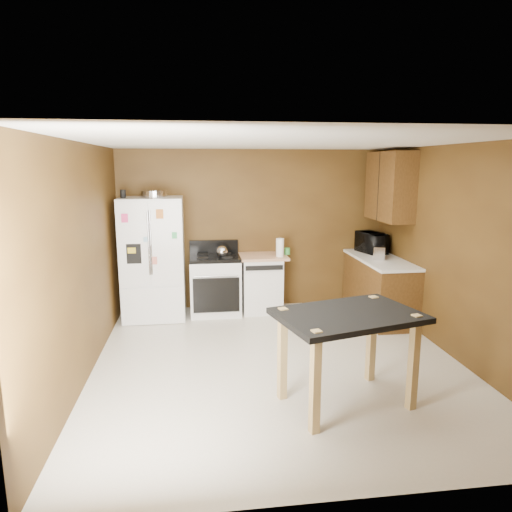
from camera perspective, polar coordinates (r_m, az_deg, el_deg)
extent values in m
plane|color=beige|center=(5.46, 2.75, -13.16)|extent=(4.50, 4.50, 0.00)
plane|color=white|center=(4.97, 3.03, 14.07)|extent=(4.50, 4.50, 0.00)
plane|color=#553916|center=(7.26, -0.27, 3.33)|extent=(4.20, 0.00, 4.20)
plane|color=#553916|center=(2.96, 10.74, -8.83)|extent=(4.20, 0.00, 4.20)
plane|color=#553916|center=(5.13, -20.85, -0.78)|extent=(0.00, 4.50, 4.50)
plane|color=#553916|center=(5.82, 23.69, 0.36)|extent=(0.00, 4.50, 4.50)
cylinder|color=silver|center=(6.84, -12.63, 7.60)|extent=(0.39, 0.39, 0.10)
cylinder|color=black|center=(6.75, -16.29, 7.46)|extent=(0.08, 0.08, 0.12)
sphere|color=silver|center=(6.84, -4.27, 0.56)|extent=(0.17, 0.17, 0.17)
cylinder|color=white|center=(6.93, 3.01, 1.07)|extent=(0.14, 0.14, 0.28)
cylinder|color=green|center=(7.12, 3.90, 0.61)|extent=(0.12, 0.12, 0.10)
cube|color=silver|center=(6.95, 15.13, 0.44)|extent=(0.24, 0.30, 0.19)
imported|color=black|center=(7.41, 14.23, 1.53)|extent=(0.48, 0.60, 0.29)
cube|color=white|center=(6.93, -12.70, -0.28)|extent=(0.90, 0.75, 1.80)
cube|color=white|center=(6.53, -15.07, 1.40)|extent=(0.43, 0.02, 1.20)
cube|color=white|center=(6.48, -11.13, 1.51)|extent=(0.43, 0.02, 1.20)
cube|color=white|center=(6.71, -12.76, -6.14)|extent=(0.88, 0.02, 0.54)
cube|color=black|center=(6.54, -15.02, 0.27)|extent=(0.20, 0.01, 0.28)
cylinder|color=silver|center=(6.47, -13.27, 1.59)|extent=(0.02, 0.02, 0.90)
cylinder|color=silver|center=(6.47, -13.01, 1.60)|extent=(0.02, 0.02, 0.90)
cube|color=#EB3779|center=(6.47, -16.11, 4.57)|extent=(0.09, 0.00, 0.12)
cube|color=orange|center=(6.41, -11.96, 5.16)|extent=(0.10, 0.00, 0.13)
cube|color=#3FB262|center=(6.43, -10.16, 2.56)|extent=(0.07, 0.00, 0.09)
cube|color=gold|center=(6.52, -15.28, 0.67)|extent=(0.11, 0.00, 0.08)
cube|color=#D2705D|center=(6.51, -12.60, -0.56)|extent=(0.08, 0.00, 0.11)
cube|color=#91C0DA|center=(6.47, -13.60, 2.02)|extent=(0.07, 0.00, 0.07)
cube|color=white|center=(7.06, -5.11, -3.79)|extent=(0.76, 0.65, 0.85)
cube|color=black|center=(6.96, -5.18, -0.21)|extent=(0.76, 0.65, 0.05)
cube|color=black|center=(7.22, -5.29, 1.22)|extent=(0.76, 0.06, 0.20)
cube|color=black|center=(6.75, -4.98, -4.90)|extent=(0.68, 0.02, 0.52)
cylinder|color=silver|center=(6.66, -5.02, -2.53)|extent=(0.62, 0.02, 0.02)
cylinder|color=black|center=(7.10, -6.68, 0.24)|extent=(0.17, 0.17, 0.02)
cylinder|color=black|center=(7.12, -3.78, 0.32)|extent=(0.17, 0.17, 0.02)
cylinder|color=black|center=(6.79, -6.64, -0.27)|extent=(0.17, 0.17, 0.02)
cylinder|color=black|center=(6.80, -3.61, -0.19)|extent=(0.17, 0.17, 0.02)
cube|color=white|center=(7.15, 0.67, -3.56)|extent=(0.60, 0.60, 0.85)
cube|color=black|center=(6.77, 1.05, -1.49)|extent=(0.56, 0.02, 0.07)
cube|color=tan|center=(7.04, 0.68, -0.06)|extent=(0.78, 0.62, 0.04)
cube|color=brown|center=(7.12, 15.11, -3.97)|extent=(0.60, 1.55, 0.86)
cube|color=white|center=(7.02, 15.30, -0.42)|extent=(0.63, 1.58, 0.04)
cube|color=brown|center=(7.03, 16.40, 8.34)|extent=(0.35, 1.05, 1.00)
cube|color=black|center=(6.96, 15.04, 8.39)|extent=(0.01, 0.01, 1.00)
cube|color=black|center=(4.36, 11.46, -7.29)|extent=(1.47, 1.16, 0.05)
cube|color=tan|center=(4.52, 3.32, -12.12)|extent=(0.09, 0.09, 0.93)
cube|color=tan|center=(5.03, 14.24, -9.98)|extent=(0.09, 0.09, 0.93)
cube|color=tan|center=(4.01, 7.41, -15.41)|extent=(0.09, 0.09, 0.93)
cube|color=tan|center=(4.58, 19.09, -12.47)|extent=(0.09, 0.09, 0.93)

